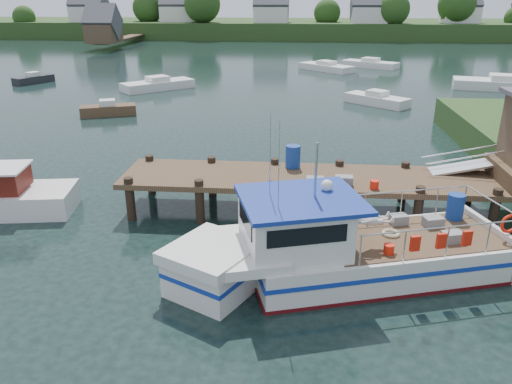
# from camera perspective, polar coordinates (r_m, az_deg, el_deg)

# --- Properties ---
(ground_plane) EXTENTS (160.00, 160.00, 0.00)m
(ground_plane) POSITION_cam_1_polar(r_m,az_deg,el_deg) (18.78, 3.43, -2.10)
(ground_plane) COLOR black
(far_shore) EXTENTS (140.00, 42.55, 9.22)m
(far_shore) POSITION_cam_1_polar(r_m,az_deg,el_deg) (99.71, 4.95, 18.45)
(far_shore) COLOR #2A461C
(far_shore) RESTS_ON ground
(dock) EXTENTS (16.60, 3.00, 4.78)m
(dock) POSITION_cam_1_polar(r_m,az_deg,el_deg) (19.03, 23.63, 3.59)
(dock) COLOR #503926
(dock) RESTS_ON ground
(lobster_boat) EXTENTS (9.91, 5.21, 4.81)m
(lobster_boat) POSITION_cam_1_polar(r_m,az_deg,el_deg) (14.24, 9.03, -6.62)
(lobster_boat) COLOR silver
(lobster_boat) RESTS_ON ground
(moored_rowboat) EXTENTS (3.79, 2.38, 1.04)m
(moored_rowboat) POSITION_cam_1_polar(r_m,az_deg,el_deg) (35.22, -16.54, 9.03)
(moored_rowboat) COLOR #503926
(moored_rowboat) RESTS_ON ground
(moored_far) EXTENTS (6.27, 4.94, 1.03)m
(moored_far) POSITION_cam_1_polar(r_m,az_deg,el_deg) (58.54, 12.93, 14.10)
(moored_far) COLOR silver
(moored_far) RESTS_ON ground
(moored_a) EXTENTS (5.93, 5.61, 1.12)m
(moored_a) POSITION_cam_1_polar(r_m,az_deg,el_deg) (44.14, -11.14, 11.96)
(moored_a) COLOR silver
(moored_a) RESTS_ON ground
(moored_b) EXTENTS (4.65, 4.39, 1.06)m
(moored_b) POSITION_cam_1_polar(r_m,az_deg,el_deg) (38.19, 13.64, 10.25)
(moored_b) COLOR silver
(moored_b) RESTS_ON ground
(moored_c) EXTENTS (8.42, 4.52, 1.26)m
(moored_c) POSITION_cam_1_polar(r_m,az_deg,el_deg) (48.08, 26.41, 10.99)
(moored_c) COLOR silver
(moored_c) RESTS_ON ground
(moored_d) EXTENTS (5.90, 5.75, 1.05)m
(moored_d) POSITION_cam_1_polar(r_m,az_deg,el_deg) (54.97, 8.02, 13.96)
(moored_d) COLOR silver
(moored_d) RESTS_ON ground
(moored_e) EXTENTS (2.80, 3.75, 1.00)m
(moored_e) POSITION_cam_1_polar(r_m,az_deg,el_deg) (50.87, -24.09, 11.71)
(moored_e) COLOR black
(moored_e) RESTS_ON ground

